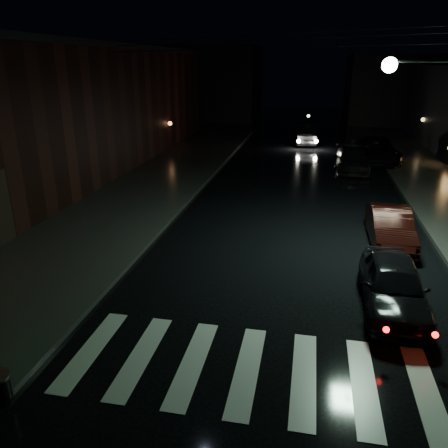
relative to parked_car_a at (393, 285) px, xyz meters
The scene contains 11 objects.
ground 6.95m from the parked_car_a, 146.97° to the right, with size 120.00×120.00×0.00m, color black.
sidewalk_left 14.89m from the parked_car_a, 136.55° to the left, with size 6.00×44.00×0.15m, color #282826.
building_left 21.78m from the parked_car_a, 145.51° to the left, with size 10.00×36.00×7.00m, color black.
building_far_left 44.28m from the parked_car_a, 110.97° to the left, with size 14.00×10.00×8.00m, color black.
building_far_right 42.13m from the parked_car_a, 78.75° to the left, with size 14.00×10.00×7.00m, color black.
crosswalk 4.36m from the parked_car_a, 130.57° to the right, with size 9.00×3.00×0.01m, color beige.
parked_car_a is the anchor object (origin of this frame).
parked_car_b 4.66m from the parked_car_a, 82.55° to the left, with size 1.36×3.89×1.28m, color black.
parked_car_c 16.28m from the parked_car_a, 89.59° to the left, with size 1.85×4.54×1.32m, color black.
parked_car_d 19.06m from the parked_car_a, 84.58° to the left, with size 2.66×5.77×1.60m, color black.
oncoming_car 25.09m from the parked_car_a, 96.70° to the left, with size 1.50×4.29×1.41m, color black.
Camera 1 is at (3.41, -7.11, 6.16)m, focal length 35.00 mm.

